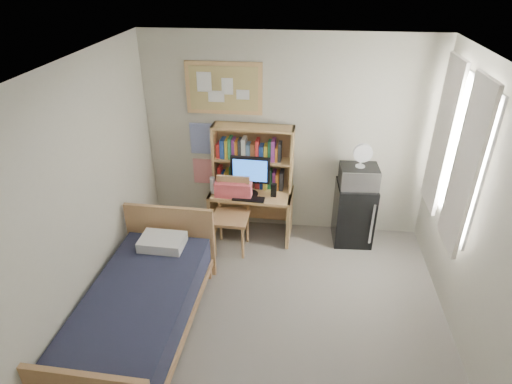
# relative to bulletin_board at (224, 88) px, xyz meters

# --- Properties ---
(floor) EXTENTS (3.60, 4.20, 0.02)m
(floor) POSITION_rel_bulletin_board_xyz_m (0.78, -2.08, -1.93)
(floor) COLOR gray
(floor) RESTS_ON ground
(ceiling) EXTENTS (3.60, 4.20, 0.02)m
(ceiling) POSITION_rel_bulletin_board_xyz_m (0.78, -2.08, 0.68)
(ceiling) COLOR silver
(ceiling) RESTS_ON wall_back
(wall_back) EXTENTS (3.60, 0.04, 2.60)m
(wall_back) POSITION_rel_bulletin_board_xyz_m (0.78, 0.02, -0.62)
(wall_back) COLOR beige
(wall_back) RESTS_ON floor
(wall_left) EXTENTS (0.04, 4.20, 2.60)m
(wall_left) POSITION_rel_bulletin_board_xyz_m (-1.02, -2.08, -0.62)
(wall_left) COLOR beige
(wall_left) RESTS_ON floor
(wall_right) EXTENTS (0.04, 4.20, 2.60)m
(wall_right) POSITION_rel_bulletin_board_xyz_m (2.58, -2.08, -0.62)
(wall_right) COLOR beige
(wall_right) RESTS_ON floor
(window_unit) EXTENTS (0.10, 1.40, 1.70)m
(window_unit) POSITION_rel_bulletin_board_xyz_m (2.53, -0.88, -0.32)
(window_unit) COLOR white
(window_unit) RESTS_ON wall_right
(curtain_left) EXTENTS (0.04, 0.55, 1.70)m
(curtain_left) POSITION_rel_bulletin_board_xyz_m (2.50, -1.28, -0.32)
(curtain_left) COLOR white
(curtain_left) RESTS_ON wall_right
(curtain_right) EXTENTS (0.04, 0.55, 1.70)m
(curtain_right) POSITION_rel_bulletin_board_xyz_m (2.50, -0.48, -0.32)
(curtain_right) COLOR white
(curtain_right) RESTS_ON wall_right
(bulletin_board) EXTENTS (0.94, 0.03, 0.64)m
(bulletin_board) POSITION_rel_bulletin_board_xyz_m (0.00, 0.00, 0.00)
(bulletin_board) COLOR tan
(bulletin_board) RESTS_ON wall_back
(poster_wave) EXTENTS (0.30, 0.01, 0.42)m
(poster_wave) POSITION_rel_bulletin_board_xyz_m (-0.32, 0.01, -0.67)
(poster_wave) COLOR #283FA3
(poster_wave) RESTS_ON wall_back
(poster_japan) EXTENTS (0.28, 0.01, 0.36)m
(poster_japan) POSITION_rel_bulletin_board_xyz_m (-0.32, 0.01, -1.14)
(poster_japan) COLOR red
(poster_japan) RESTS_ON wall_back
(desk) EXTENTS (1.08, 0.58, 0.66)m
(desk) POSITION_rel_bulletin_board_xyz_m (0.36, -0.28, -1.59)
(desk) COLOR tan
(desk) RESTS_ON floor
(desk_chair) EXTENTS (0.50, 0.50, 0.96)m
(desk_chair) POSITION_rel_bulletin_board_xyz_m (0.15, -0.63, -1.44)
(desk_chair) COLOR tan
(desk_chair) RESTS_ON floor
(mini_fridge) EXTENTS (0.50, 0.50, 0.82)m
(mini_fridge) POSITION_rel_bulletin_board_xyz_m (1.69, -0.24, -1.51)
(mini_fridge) COLOR black
(mini_fridge) RESTS_ON floor
(bed) EXTENTS (1.05, 2.01, 0.54)m
(bed) POSITION_rel_bulletin_board_xyz_m (-0.50, -2.15, -1.65)
(bed) COLOR black
(bed) RESTS_ON floor
(hutch) EXTENTS (1.04, 0.31, 0.84)m
(hutch) POSITION_rel_bulletin_board_xyz_m (0.37, -0.13, -0.84)
(hutch) COLOR tan
(hutch) RESTS_ON desk
(monitor) EXTENTS (0.49, 0.06, 0.52)m
(monitor) POSITION_rel_bulletin_board_xyz_m (0.36, -0.34, -1.00)
(monitor) COLOR black
(monitor) RESTS_ON desk
(keyboard) EXTENTS (0.41, 0.15, 0.02)m
(keyboard) POSITION_rel_bulletin_board_xyz_m (0.35, -0.48, -1.25)
(keyboard) COLOR black
(keyboard) RESTS_ON desk
(speaker_left) EXTENTS (0.07, 0.07, 0.17)m
(speaker_left) POSITION_rel_bulletin_board_xyz_m (0.06, -0.33, -1.18)
(speaker_left) COLOR black
(speaker_left) RESTS_ON desk
(speaker_right) EXTENTS (0.07, 0.07, 0.17)m
(speaker_right) POSITION_rel_bulletin_board_xyz_m (0.66, -0.36, -1.18)
(speaker_right) COLOR black
(speaker_right) RESTS_ON desk
(water_bottle) EXTENTS (0.07, 0.07, 0.22)m
(water_bottle) POSITION_rel_bulletin_board_xyz_m (-0.12, -0.36, -1.15)
(water_bottle) COLOR white
(water_bottle) RESTS_ON desk
(hoodie) EXTENTS (0.47, 0.16, 0.22)m
(hoodie) POSITION_rel_bulletin_board_xyz_m (0.15, -0.43, -1.17)
(hoodie) COLOR #EA595F
(hoodie) RESTS_ON desk_chair
(microwave) EXTENTS (0.48, 0.37, 0.27)m
(microwave) POSITION_rel_bulletin_board_xyz_m (1.70, -0.26, -0.97)
(microwave) COLOR #B9B9BE
(microwave) RESTS_ON mini_fridge
(desk_fan) EXTENTS (0.24, 0.24, 0.28)m
(desk_fan) POSITION_rel_bulletin_board_xyz_m (1.70, -0.26, -0.69)
(desk_fan) COLOR white
(desk_fan) RESTS_ON microwave
(pillow) EXTENTS (0.48, 0.35, 0.11)m
(pillow) POSITION_rel_bulletin_board_xyz_m (-0.48, -1.40, -1.32)
(pillow) COLOR white
(pillow) RESTS_ON bed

